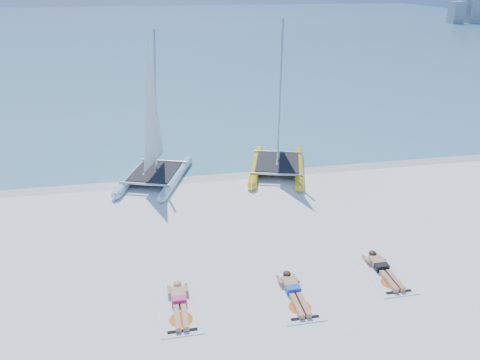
% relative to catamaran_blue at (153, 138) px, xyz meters
% --- Properties ---
extents(ground, '(140.00, 140.00, 0.00)m').
position_rel_catamaran_blue_xyz_m(ground, '(3.15, -5.47, -1.75)').
color(ground, white).
rests_on(ground, ground).
extents(sea, '(140.00, 115.00, 0.01)m').
position_rel_catamaran_blue_xyz_m(sea, '(3.15, 57.53, -1.75)').
color(sea, '#76B5C5').
rests_on(sea, ground).
extents(wet_sand_strip, '(140.00, 1.40, 0.01)m').
position_rel_catamaran_blue_xyz_m(wet_sand_strip, '(3.15, 0.03, -1.75)').
color(wet_sand_strip, silver).
rests_on(wet_sand_strip, ground).
extents(catamaran_blue, '(3.38, 4.74, 5.87)m').
position_rel_catamaran_blue_xyz_m(catamaran_blue, '(0.00, 0.00, 0.00)').
color(catamaran_blue, '#A9CDDE').
rests_on(catamaran_blue, ground).
extents(catamaran_yellow, '(3.38, 4.96, 6.16)m').
position_rel_catamaran_blue_xyz_m(catamaran_yellow, '(5.15, 0.36, 0.19)').
color(catamaran_yellow, gold).
rests_on(catamaran_yellow, ground).
extents(towel_a, '(1.00, 1.85, 0.02)m').
position_rel_catamaran_blue_xyz_m(towel_a, '(0.34, -8.24, -1.74)').
color(towel_a, white).
rests_on(towel_a, ground).
extents(sunbather_a, '(0.37, 1.73, 0.26)m').
position_rel_catamaran_blue_xyz_m(sunbather_a, '(0.34, -8.05, -1.63)').
color(sunbather_a, tan).
rests_on(sunbather_a, towel_a).
extents(towel_b, '(1.00, 1.85, 0.02)m').
position_rel_catamaran_blue_xyz_m(towel_b, '(3.25, -8.36, -1.74)').
color(towel_b, white).
rests_on(towel_b, ground).
extents(sunbather_b, '(0.37, 1.73, 0.26)m').
position_rel_catamaran_blue_xyz_m(sunbather_b, '(3.25, -8.16, -1.63)').
color(sunbather_b, tan).
rests_on(sunbather_b, towel_b).
extents(towel_c, '(1.00, 1.85, 0.02)m').
position_rel_catamaran_blue_xyz_m(towel_c, '(5.95, -7.86, -1.74)').
color(towel_c, white).
rests_on(towel_c, ground).
extents(sunbather_c, '(0.37, 1.73, 0.26)m').
position_rel_catamaran_blue_xyz_m(sunbather_c, '(5.95, -7.67, -1.63)').
color(sunbather_c, tan).
rests_on(sunbather_c, towel_c).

